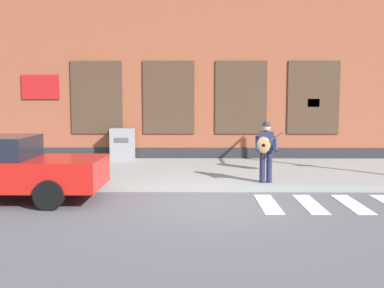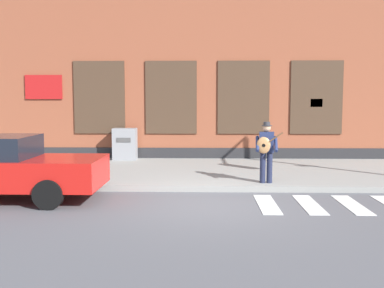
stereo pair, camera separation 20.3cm
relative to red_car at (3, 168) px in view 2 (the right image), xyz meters
name	(u,v)px [view 2 (the right image)]	position (x,y,z in m)	size (l,w,h in m)	color
ground_plane	(209,205)	(4.87, -0.41, -0.77)	(160.00, 160.00, 0.00)	#56565B
sidewalk	(207,172)	(4.87, 3.73, -0.69)	(28.00, 5.45, 0.16)	gray
building_backdrop	(207,74)	(4.87, 8.45, 2.64)	(28.00, 4.06, 6.84)	brown
crosswalk	(373,205)	(8.59, -0.29, -0.76)	(5.20, 1.90, 0.01)	silver
red_car	(3,168)	(0.00, 0.00, 0.00)	(4.60, 1.99, 1.53)	red
busker	(266,148)	(6.41, 1.49, 0.32)	(0.71, 0.56, 1.63)	#1E233D
utility_box	(125,144)	(1.84, 6.01, -0.04)	(0.86, 0.55, 1.15)	gray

